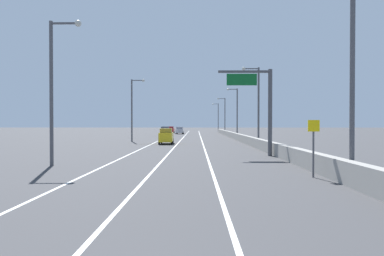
{
  "coord_description": "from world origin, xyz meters",
  "views": [
    {
      "loc": [
        0.56,
        -2.96,
        2.83
      ],
      "look_at": [
        -0.06,
        48.75,
        2.11
      ],
      "focal_mm": 31.62,
      "sensor_mm": 36.0,
      "label": 1
    }
  ],
  "objects": [
    {
      "name": "jersey_barrier_right",
      "position": [
        7.57,
        40.0,
        0.55
      ],
      "size": [
        0.6,
        120.0,
        1.1
      ],
      "primitive_type": "cube",
      "color": "gray",
      "rests_on": "ground_plane"
    },
    {
      "name": "overhead_sign_gantry",
      "position": [
        6.23,
        26.33,
        4.73
      ],
      "size": [
        4.68,
        0.36,
        7.5
      ],
      "color": "#47474C",
      "rests_on": "ground_plane"
    },
    {
      "name": "lamp_post_right_third",
      "position": [
        8.31,
        62.92,
        5.58
      ],
      "size": [
        2.14,
        0.44,
        9.67
      ],
      "color": "#4C4C51",
      "rests_on": "ground_plane"
    },
    {
      "name": "lamp_post_left_near",
      "position": [
        -8.79,
        19.37,
        5.58
      ],
      "size": [
        2.14,
        0.44,
        9.67
      ],
      "color": "#4C4C51",
      "rests_on": "ground_plane"
    },
    {
      "name": "lamp_post_left_mid",
      "position": [
        -9.11,
        49.1,
        5.58
      ],
      "size": [
        2.14,
        0.44,
        9.67
      ],
      "color": "#4C4C51",
      "rests_on": "ground_plane"
    },
    {
      "name": "lamp_post_right_near",
      "position": [
        7.8,
        13.37,
        5.58
      ],
      "size": [
        2.14,
        0.44,
        9.67
      ],
      "color": "#4C4C51",
      "rests_on": "ground_plane"
    },
    {
      "name": "lane_stripe_right",
      "position": [
        1.5,
        55.0,
        0.0
      ],
      "size": [
        0.16,
        130.0,
        0.0
      ],
      "primitive_type": "cube",
      "color": "silver",
      "rests_on": "ground_plane"
    },
    {
      "name": "speed_advisory_sign",
      "position": [
        6.67,
        14.66,
        1.76
      ],
      "size": [
        0.6,
        0.11,
        3.0
      ],
      "color": "#4C4C51",
      "rests_on": "ground_plane"
    },
    {
      "name": "car_silver_0",
      "position": [
        -3.78,
        86.6,
        0.94
      ],
      "size": [
        2.07,
        4.75,
        1.89
      ],
      "color": "#B7B7BC",
      "rests_on": "ground_plane"
    },
    {
      "name": "lane_stripe_center",
      "position": [
        -2.0,
        55.0,
        0.0
      ],
      "size": [
        0.16,
        130.0,
        0.0
      ],
      "primitive_type": "cube",
      "color": "silver",
      "rests_on": "ground_plane"
    },
    {
      "name": "lamp_post_right_second",
      "position": [
        7.88,
        38.15,
        5.58
      ],
      "size": [
        2.14,
        0.44,
        9.67
      ],
      "color": "#4C4C51",
      "rests_on": "ground_plane"
    },
    {
      "name": "lamp_post_right_fourth",
      "position": [
        8.04,
        87.69,
        5.58
      ],
      "size": [
        2.14,
        0.44,
        9.67
      ],
      "color": "#4C4C51",
      "rests_on": "ground_plane"
    },
    {
      "name": "ground_plane",
      "position": [
        0.0,
        64.0,
        0.0
      ],
      "size": [
        320.0,
        320.0,
        0.0
      ],
      "primitive_type": "plane",
      "color": "#38383A"
    },
    {
      "name": "car_gray_1",
      "position": [
        -6.24,
        71.19,
        1.06
      ],
      "size": [
        2.1,
        4.36,
        2.14
      ],
      "color": "slate",
      "rests_on": "ground_plane"
    },
    {
      "name": "lamp_post_right_fifth",
      "position": [
        7.87,
        112.46,
        5.58
      ],
      "size": [
        2.14,
        0.44,
        9.67
      ],
      "color": "#4C4C51",
      "rests_on": "ground_plane"
    },
    {
      "name": "lane_stripe_left",
      "position": [
        -5.5,
        55.0,
        0.0
      ],
      "size": [
        0.16,
        130.0,
        0.0
      ],
      "primitive_type": "cube",
      "color": "silver",
      "rests_on": "ground_plane"
    },
    {
      "name": "car_yellow_3",
      "position": [
        -3.52,
        43.17,
        1.06
      ],
      "size": [
        1.92,
        4.48,
        2.13
      ],
      "color": "gold",
      "rests_on": "ground_plane"
    },
    {
      "name": "car_red_2",
      "position": [
        -6.65,
        92.35,
        0.97
      ],
      "size": [
        2.0,
        4.21,
        1.95
      ],
      "color": "red",
      "rests_on": "ground_plane"
    }
  ]
}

